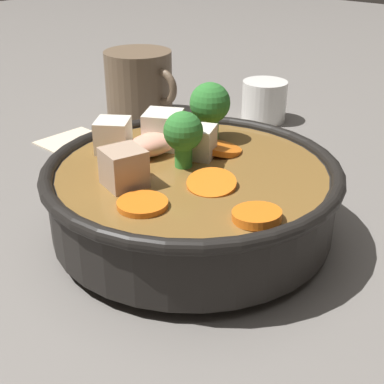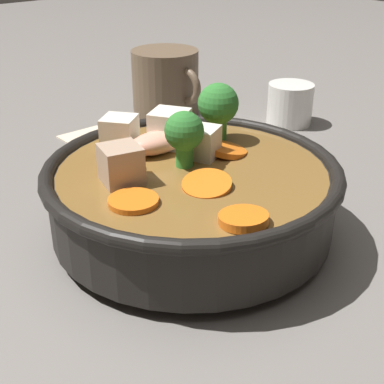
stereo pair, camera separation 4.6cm
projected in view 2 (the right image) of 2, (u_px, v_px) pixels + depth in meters
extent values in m
plane|color=slate|center=(192.00, 234.00, 0.48)|extent=(3.00, 3.00, 0.00)
cylinder|color=black|center=(192.00, 229.00, 0.48)|extent=(0.13, 0.13, 0.01)
cylinder|color=black|center=(192.00, 198.00, 0.46)|extent=(0.24, 0.24, 0.05)
torus|color=black|center=(192.00, 169.00, 0.45)|extent=(0.25, 0.25, 0.01)
cylinder|color=brown|center=(192.00, 185.00, 0.46)|extent=(0.23, 0.23, 0.03)
cylinder|color=orange|center=(186.00, 128.00, 0.53)|extent=(0.04, 0.04, 0.01)
cylinder|color=orange|center=(123.00, 166.00, 0.45)|extent=(0.05, 0.05, 0.01)
cylinder|color=orange|center=(243.00, 219.00, 0.37)|extent=(0.04, 0.04, 0.01)
cylinder|color=orange|center=(207.00, 185.00, 0.42)|extent=(0.05, 0.05, 0.01)
cylinder|color=orange|center=(223.00, 149.00, 0.48)|extent=(0.05, 0.05, 0.01)
cylinder|color=orange|center=(133.00, 201.00, 0.39)|extent=(0.05, 0.05, 0.00)
cylinder|color=green|center=(218.00, 129.00, 0.50)|extent=(0.02, 0.02, 0.02)
sphere|color=#2D752D|center=(218.00, 104.00, 0.49)|extent=(0.04, 0.04, 0.04)
cylinder|color=green|center=(180.00, 156.00, 0.45)|extent=(0.01, 0.01, 0.02)
sphere|color=#2D752D|center=(180.00, 132.00, 0.44)|extent=(0.03, 0.03, 0.03)
cube|color=tan|center=(121.00, 164.00, 0.42)|extent=(0.04, 0.04, 0.03)
cube|color=silver|center=(170.00, 128.00, 0.49)|extent=(0.04, 0.04, 0.03)
cube|color=silver|center=(120.00, 132.00, 0.49)|extent=(0.04, 0.04, 0.03)
cube|color=silver|center=(202.00, 142.00, 0.47)|extent=(0.04, 0.04, 0.03)
ellipsoid|color=#EA9E84|center=(155.00, 143.00, 0.48)|extent=(0.04, 0.06, 0.02)
cylinder|color=white|center=(290.00, 104.00, 0.73)|extent=(0.06, 0.06, 0.06)
cylinder|color=brown|center=(291.00, 92.00, 0.72)|extent=(0.05, 0.05, 0.00)
cylinder|color=brown|center=(165.00, 83.00, 0.75)|extent=(0.09, 0.09, 0.09)
torus|color=brown|center=(187.00, 86.00, 0.72)|extent=(0.05, 0.01, 0.05)
cube|color=beige|center=(104.00, 141.00, 0.68)|extent=(0.11, 0.08, 0.00)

